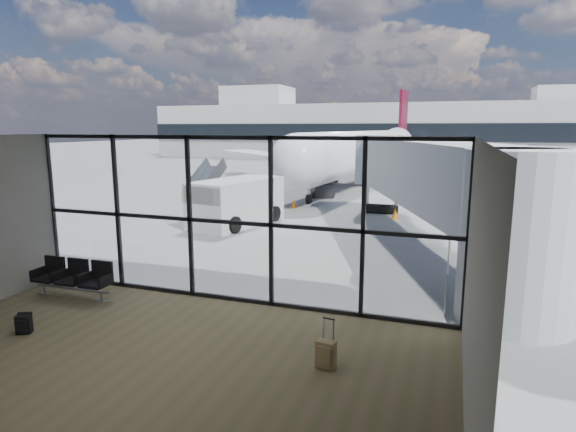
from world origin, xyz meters
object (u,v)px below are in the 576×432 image
Objects in this scene: seating_row at (75,276)px; suitcase at (326,354)px; backpack at (24,324)px; belt_loader at (321,188)px; airliner at (367,151)px; mobile_stairs at (204,193)px; service_van at (235,202)px.

seating_row is 2.34× the size of suitcase.
backpack is 24.06m from belt_loader.
suitcase is 33.07m from airliner.
mobile_stairs reaches higher than belt_loader.
backpack is 0.01× the size of airliner.
suitcase is at bearing -19.14° from backpack.
suitcase is 0.03× the size of airliner.
mobile_stairs is (-8.07, -13.85, -2.14)m from airliner.
belt_loader is (1.32, 11.01, -0.60)m from service_van.
service_van is 11.11m from belt_loader.
backpack is 0.15× the size of mobile_stairs.
belt_loader is (-6.48, 23.35, 0.24)m from suitcase.
backpack is (0.73, -2.41, -0.35)m from seating_row.
backpack is 0.09× the size of service_van.
service_van is at bearing -120.70° from belt_loader.
seating_row is 4.91× the size of backpack.
backpack is at bearing -115.10° from belt_loader.
airliner reaches higher than seating_row.
airliner is at bearing 108.15° from suitcase.
belt_loader reaches higher than backpack.
airliner reaches higher than mobile_stairs.
airliner is (-5.02, 32.60, 2.35)m from suitcase.
suitcase is 24.23m from belt_loader.
service_van is 8.33m from mobile_stairs.
backpack is at bearing -87.95° from airliner.
suitcase is at bearing -45.59° from service_van.
belt_loader is at bearing 95.27° from service_van.
seating_row reaches higher than backpack.
service_van is at bearing 88.91° from seating_row.
seating_row is at bearing -89.56° from airliner.
belt_loader is at bearing 114.92° from suitcase.
airliner is (2.71, 30.89, 2.07)m from seating_row.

